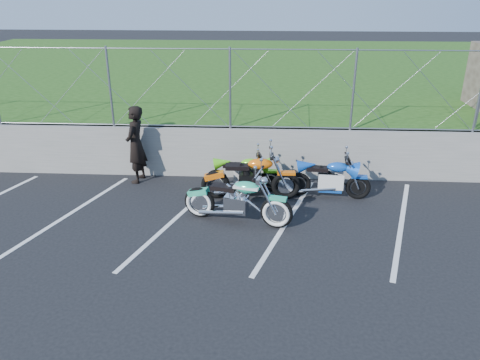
# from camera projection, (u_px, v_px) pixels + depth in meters

# --- Properties ---
(ground) EXTENTS (90.00, 90.00, 0.00)m
(ground) POSITION_uv_depth(u_px,v_px,m) (167.00, 242.00, 9.19)
(ground) COLOR black
(ground) RESTS_ON ground
(retaining_wall) EXTENTS (30.00, 0.22, 1.30)m
(retaining_wall) POSITION_uv_depth(u_px,v_px,m) (192.00, 152.00, 12.16)
(retaining_wall) COLOR slate
(retaining_wall) RESTS_ON ground
(grass_field) EXTENTS (30.00, 20.00, 1.30)m
(grass_field) POSITION_uv_depth(u_px,v_px,m) (225.00, 79.00, 21.37)
(grass_field) COLOR #224A13
(grass_field) RESTS_ON ground
(chain_link_fence) EXTENTS (28.00, 0.03, 2.00)m
(chain_link_fence) POSITION_uv_depth(u_px,v_px,m) (190.00, 88.00, 11.52)
(chain_link_fence) COLOR gray
(chain_link_fence) RESTS_ON retaining_wall
(parking_lines) EXTENTS (18.29, 4.31, 0.01)m
(parking_lines) POSITION_uv_depth(u_px,v_px,m) (231.00, 219.00, 10.05)
(parking_lines) COLOR silver
(parking_lines) RESTS_ON ground
(cruiser_turquoise) EXTENTS (2.34, 0.81, 1.18)m
(cruiser_turquoise) POSITION_uv_depth(u_px,v_px,m) (239.00, 202.00, 9.76)
(cruiser_turquoise) COLOR black
(cruiser_turquoise) RESTS_ON ground
(naked_orange) EXTENTS (2.32, 0.79, 1.16)m
(naked_orange) POSITION_uv_depth(u_px,v_px,m) (252.00, 179.00, 10.85)
(naked_orange) COLOR black
(naked_orange) RESTS_ON ground
(sportbike_green) EXTENTS (1.86, 0.66, 0.96)m
(sportbike_green) POSITION_uv_depth(u_px,v_px,m) (244.00, 175.00, 11.28)
(sportbike_green) COLOR black
(sportbike_green) RESTS_ON ground
(sportbike_blue) EXTENTS (1.97, 0.70, 1.02)m
(sportbike_blue) POSITION_uv_depth(u_px,v_px,m) (330.00, 180.00, 10.94)
(sportbike_blue) COLOR black
(sportbike_blue) RESTS_ON ground
(person_standing) EXTENTS (0.55, 0.76, 1.96)m
(person_standing) POSITION_uv_depth(u_px,v_px,m) (136.00, 145.00, 11.66)
(person_standing) COLOR black
(person_standing) RESTS_ON ground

